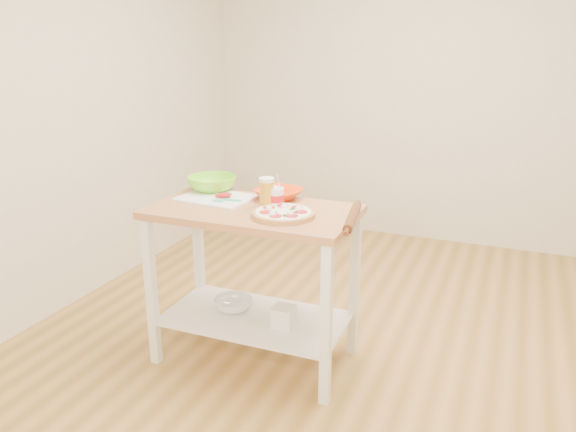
{
  "coord_description": "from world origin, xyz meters",
  "views": [
    {
      "loc": [
        0.75,
        -2.75,
        1.76
      ],
      "look_at": [
        -0.32,
        -0.17,
        0.87
      ],
      "focal_mm": 35.0,
      "sensor_mm": 36.0,
      "label": 1
    }
  ],
  "objects_px": {
    "prep_island": "(254,253)",
    "rolling_pin": "(353,217)",
    "yogurt_tub": "(276,197)",
    "green_bowl": "(212,184)",
    "beer_pint": "(267,193)",
    "orange_bowl": "(279,194)",
    "cutting_board": "(217,197)",
    "spatula": "(226,200)",
    "shelf_bin": "(284,316)",
    "knife": "(208,186)",
    "shelf_glass_bowl": "(233,304)",
    "pizza": "(284,213)"
  },
  "relations": [
    {
      "from": "spatula",
      "to": "knife",
      "type": "xyz_separation_m",
      "value": [
        -0.25,
        0.24,
        0.0
      ]
    },
    {
      "from": "green_bowl",
      "to": "spatula",
      "type": "bearing_deg",
      "value": -44.01
    },
    {
      "from": "orange_bowl",
      "to": "prep_island",
      "type": "bearing_deg",
      "value": -105.68
    },
    {
      "from": "prep_island",
      "to": "orange_bowl",
      "type": "bearing_deg",
      "value": 74.32
    },
    {
      "from": "prep_island",
      "to": "green_bowl",
      "type": "bearing_deg",
      "value": 149.31
    },
    {
      "from": "cutting_board",
      "to": "green_bowl",
      "type": "bearing_deg",
      "value": 133.03
    },
    {
      "from": "prep_island",
      "to": "yogurt_tub",
      "type": "distance_m",
      "value": 0.33
    },
    {
      "from": "cutting_board",
      "to": "rolling_pin",
      "type": "bearing_deg",
      "value": -2.33
    },
    {
      "from": "orange_bowl",
      "to": "yogurt_tub",
      "type": "relative_size",
      "value": 1.32
    },
    {
      "from": "orange_bowl",
      "to": "shelf_bin",
      "type": "bearing_deg",
      "value": -61.81
    },
    {
      "from": "rolling_pin",
      "to": "beer_pint",
      "type": "bearing_deg",
      "value": 173.06
    },
    {
      "from": "cutting_board",
      "to": "shelf_glass_bowl",
      "type": "relative_size",
      "value": 1.91
    },
    {
      "from": "spatula",
      "to": "cutting_board",
      "type": "bearing_deg",
      "value": 142.88
    },
    {
      "from": "spatula",
      "to": "rolling_pin",
      "type": "xyz_separation_m",
      "value": [
        0.73,
        -0.05,
        0.01
      ]
    },
    {
      "from": "orange_bowl",
      "to": "shelf_bin",
      "type": "relative_size",
      "value": 2.22
    },
    {
      "from": "green_bowl",
      "to": "beer_pint",
      "type": "bearing_deg",
      "value": -22.38
    },
    {
      "from": "knife",
      "to": "green_bowl",
      "type": "bearing_deg",
      "value": -39.52
    },
    {
      "from": "green_bowl",
      "to": "yogurt_tub",
      "type": "xyz_separation_m",
      "value": [
        0.48,
        -0.16,
        0.01
      ]
    },
    {
      "from": "spatula",
      "to": "yogurt_tub",
      "type": "bearing_deg",
      "value": 1.04
    },
    {
      "from": "knife",
      "to": "prep_island",
      "type": "bearing_deg",
      "value": -30.61
    },
    {
      "from": "rolling_pin",
      "to": "cutting_board",
      "type": "bearing_deg",
      "value": 172.66
    },
    {
      "from": "prep_island",
      "to": "rolling_pin",
      "type": "distance_m",
      "value": 0.62
    },
    {
      "from": "knife",
      "to": "beer_pint",
      "type": "relative_size",
      "value": 1.67
    },
    {
      "from": "shelf_glass_bowl",
      "to": "shelf_bin",
      "type": "height_order",
      "value": "shelf_bin"
    },
    {
      "from": "knife",
      "to": "shelf_bin",
      "type": "bearing_deg",
      "value": -24.58
    },
    {
      "from": "prep_island",
      "to": "green_bowl",
      "type": "height_order",
      "value": "green_bowl"
    },
    {
      "from": "prep_island",
      "to": "knife",
      "type": "bearing_deg",
      "value": 147.81
    },
    {
      "from": "pizza",
      "to": "shelf_bin",
      "type": "height_order",
      "value": "pizza"
    },
    {
      "from": "pizza",
      "to": "green_bowl",
      "type": "xyz_separation_m",
      "value": [
        -0.58,
        0.29,
        0.03
      ]
    },
    {
      "from": "orange_bowl",
      "to": "beer_pint",
      "type": "bearing_deg",
      "value": -88.39
    },
    {
      "from": "pizza",
      "to": "knife",
      "type": "height_order",
      "value": "pizza"
    },
    {
      "from": "beer_pint",
      "to": "orange_bowl",
      "type": "bearing_deg",
      "value": 91.61
    },
    {
      "from": "orange_bowl",
      "to": "beer_pint",
      "type": "xyz_separation_m",
      "value": [
        0.0,
        -0.17,
        0.05
      ]
    },
    {
      "from": "pizza",
      "to": "rolling_pin",
      "type": "xyz_separation_m",
      "value": [
        0.35,
        0.05,
        0.01
      ]
    },
    {
      "from": "prep_island",
      "to": "shelf_glass_bowl",
      "type": "bearing_deg",
      "value": 170.39
    },
    {
      "from": "cutting_board",
      "to": "rolling_pin",
      "type": "relative_size",
      "value": 1.05
    },
    {
      "from": "yogurt_tub",
      "to": "rolling_pin",
      "type": "xyz_separation_m",
      "value": [
        0.45,
        -0.08,
        -0.03
      ]
    },
    {
      "from": "green_bowl",
      "to": "shelf_glass_bowl",
      "type": "bearing_deg",
      "value": -41.46
    },
    {
      "from": "orange_bowl",
      "to": "cutting_board",
      "type": "bearing_deg",
      "value": -159.4
    },
    {
      "from": "spatula",
      "to": "beer_pint",
      "type": "relative_size",
      "value": 0.92
    },
    {
      "from": "pizza",
      "to": "orange_bowl",
      "type": "height_order",
      "value": "orange_bowl"
    },
    {
      "from": "beer_pint",
      "to": "spatula",
      "type": "bearing_deg",
      "value": -177.72
    },
    {
      "from": "pizza",
      "to": "green_bowl",
      "type": "height_order",
      "value": "green_bowl"
    },
    {
      "from": "knife",
      "to": "shelf_bin",
      "type": "xyz_separation_m",
      "value": [
        0.62,
        -0.3,
        -0.6
      ]
    },
    {
      "from": "prep_island",
      "to": "green_bowl",
      "type": "xyz_separation_m",
      "value": [
        -0.37,
        0.22,
        0.3
      ]
    },
    {
      "from": "orange_bowl",
      "to": "yogurt_tub",
      "type": "bearing_deg",
      "value": -72.61
    },
    {
      "from": "spatula",
      "to": "rolling_pin",
      "type": "height_order",
      "value": "rolling_pin"
    },
    {
      "from": "rolling_pin",
      "to": "shelf_glass_bowl",
      "type": "distance_m",
      "value": 0.95
    },
    {
      "from": "beer_pint",
      "to": "shelf_glass_bowl",
      "type": "relative_size",
      "value": 0.73
    },
    {
      "from": "orange_bowl",
      "to": "shelf_glass_bowl",
      "type": "relative_size",
      "value": 1.12
    }
  ]
}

